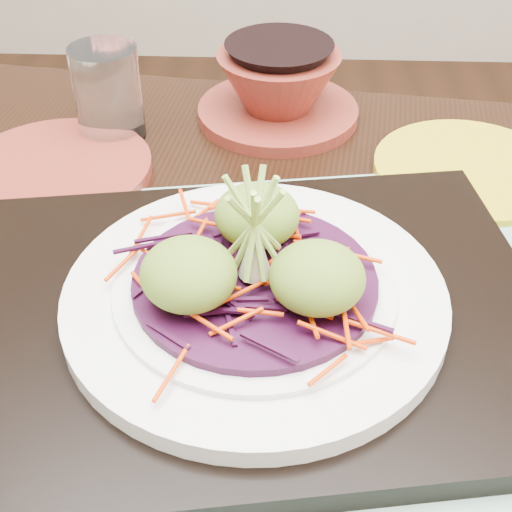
{
  "coord_description": "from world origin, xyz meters",
  "views": [
    {
      "loc": [
        0.04,
        -0.5,
        1.1
      ],
      "look_at": [
        0.02,
        -0.1,
        0.77
      ],
      "focal_mm": 50.0,
      "sensor_mm": 36.0,
      "label": 1
    }
  ],
  "objects_px": {
    "serving_tray": "(255,314)",
    "water_glass": "(108,94)",
    "terracotta_side_plate": "(57,170)",
    "yellow_plate": "(468,170)",
    "dining_table": "(236,378)",
    "terracotta_bowl_set": "(278,90)",
    "white_plate": "(255,295)"
  },
  "relations": [
    {
      "from": "terracotta_bowl_set",
      "to": "yellow_plate",
      "type": "bearing_deg",
      "value": -30.03
    },
    {
      "from": "white_plate",
      "to": "water_glass",
      "type": "distance_m",
      "value": 0.33
    },
    {
      "from": "white_plate",
      "to": "terracotta_bowl_set",
      "type": "height_order",
      "value": "terracotta_bowl_set"
    },
    {
      "from": "water_glass",
      "to": "terracotta_bowl_set",
      "type": "height_order",
      "value": "water_glass"
    },
    {
      "from": "terracotta_bowl_set",
      "to": "serving_tray",
      "type": "bearing_deg",
      "value": -91.97
    },
    {
      "from": "serving_tray",
      "to": "water_glass",
      "type": "distance_m",
      "value": 0.33
    },
    {
      "from": "dining_table",
      "to": "terracotta_side_plate",
      "type": "xyz_separation_m",
      "value": [
        -0.18,
        0.17,
        0.1
      ]
    },
    {
      "from": "serving_tray",
      "to": "terracotta_bowl_set",
      "type": "relative_size",
      "value": 1.9
    },
    {
      "from": "serving_tray",
      "to": "terracotta_side_plate",
      "type": "bearing_deg",
      "value": 125.96
    },
    {
      "from": "serving_tray",
      "to": "terracotta_side_plate",
      "type": "height_order",
      "value": "serving_tray"
    },
    {
      "from": "white_plate",
      "to": "water_glass",
      "type": "bearing_deg",
      "value": 120.07
    },
    {
      "from": "dining_table",
      "to": "terracotta_side_plate",
      "type": "relative_size",
      "value": 6.64
    },
    {
      "from": "dining_table",
      "to": "terracotta_bowl_set",
      "type": "bearing_deg",
      "value": 91.66
    },
    {
      "from": "dining_table",
      "to": "terracotta_side_plate",
      "type": "height_order",
      "value": "terracotta_side_plate"
    },
    {
      "from": "terracotta_side_plate",
      "to": "serving_tray",
      "type": "bearing_deg",
      "value": -45.08
    },
    {
      "from": "dining_table",
      "to": "water_glass",
      "type": "height_order",
      "value": "water_glass"
    },
    {
      "from": "dining_table",
      "to": "water_glass",
      "type": "distance_m",
      "value": 0.32
    },
    {
      "from": "water_glass",
      "to": "terracotta_bowl_set",
      "type": "xyz_separation_m",
      "value": [
        0.17,
        0.05,
        -0.02
      ]
    },
    {
      "from": "dining_table",
      "to": "white_plate",
      "type": "distance_m",
      "value": 0.13
    },
    {
      "from": "terracotta_bowl_set",
      "to": "terracotta_side_plate",
      "type": "bearing_deg",
      "value": -149.33
    },
    {
      "from": "white_plate",
      "to": "terracotta_side_plate",
      "type": "bearing_deg",
      "value": 134.92
    },
    {
      "from": "yellow_plate",
      "to": "terracotta_bowl_set",
      "type": "bearing_deg",
      "value": 149.97
    },
    {
      "from": "water_glass",
      "to": "serving_tray",
      "type": "bearing_deg",
      "value": -59.93
    },
    {
      "from": "serving_tray",
      "to": "terracotta_side_plate",
      "type": "distance_m",
      "value": 0.29
    },
    {
      "from": "white_plate",
      "to": "terracotta_side_plate",
      "type": "relative_size",
      "value": 1.5
    },
    {
      "from": "serving_tray",
      "to": "dining_table",
      "type": "bearing_deg",
      "value": 111.15
    },
    {
      "from": "dining_table",
      "to": "serving_tray",
      "type": "xyz_separation_m",
      "value": [
        0.02,
        -0.03,
        0.11
      ]
    },
    {
      "from": "dining_table",
      "to": "serving_tray",
      "type": "relative_size",
      "value": 2.87
    },
    {
      "from": "water_glass",
      "to": "yellow_plate",
      "type": "height_order",
      "value": "water_glass"
    },
    {
      "from": "dining_table",
      "to": "white_plate",
      "type": "xyz_separation_m",
      "value": [
        0.02,
        -0.03,
        0.13
      ]
    },
    {
      "from": "dining_table",
      "to": "yellow_plate",
      "type": "relative_size",
      "value": 6.64
    },
    {
      "from": "serving_tray",
      "to": "yellow_plate",
      "type": "distance_m",
      "value": 0.3
    }
  ]
}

